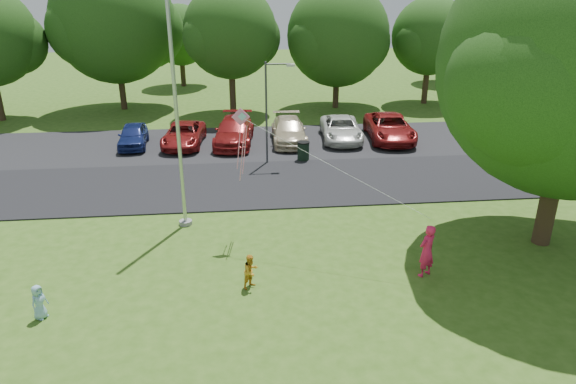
{
  "coord_description": "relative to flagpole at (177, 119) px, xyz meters",
  "views": [
    {
      "loc": [
        -1.39,
        -13.23,
        8.7
      ],
      "look_at": [
        0.38,
        4.0,
        1.6
      ],
      "focal_mm": 32.0,
      "sensor_mm": 36.0,
      "label": 1
    }
  ],
  "objects": [
    {
      "name": "horizon_trees",
      "position": [
        7.56,
        28.88,
        0.14
      ],
      "size": [
        77.46,
        7.2,
        7.02
      ],
      "color": "#332316",
      "rests_on": "ground"
    },
    {
      "name": "street_lamp",
      "position": [
        3.82,
        6.89,
        -1.06
      ],
      "size": [
        1.45,
        0.2,
        5.17
      ],
      "rotation": [
        0.0,
        0.0,
        -0.02
      ],
      "color": "#3F3F44",
      "rests_on": "ground"
    },
    {
      "name": "flagpole",
      "position": [
        0.0,
        0.0,
        0.0
      ],
      "size": [
        0.5,
        0.5,
        10.0
      ],
      "color": "#B7BABF",
      "rests_on": "ground"
    },
    {
      "name": "parking_strip",
      "position": [
        3.5,
        10.5,
        -4.14
      ],
      "size": [
        42.0,
        7.0,
        0.06
      ],
      "primitive_type": "cube",
      "color": "black",
      "rests_on": "ground"
    },
    {
      "name": "ground",
      "position": [
        3.5,
        -5.0,
        -4.17
      ],
      "size": [
        120.0,
        120.0,
        0.0
      ],
      "primitive_type": "plane",
      "color": "#345B18",
      "rests_on": "ground"
    },
    {
      "name": "woman",
      "position": [
        7.91,
        -4.55,
        -3.28
      ],
      "size": [
        0.77,
        0.69,
        1.76
      ],
      "primitive_type": "imported",
      "rotation": [
        0.0,
        0.0,
        3.68
      ],
      "color": "#EB1F54",
      "rests_on": "ground"
    },
    {
      "name": "parked_cars",
      "position": [
        4.8,
        10.4,
        -3.42
      ],
      "size": [
        17.08,
        5.48,
        1.47
      ],
      "color": "navy",
      "rests_on": "ground"
    },
    {
      "name": "kite",
      "position": [
        2.39,
        -1.21,
        -0.17
      ],
      "size": [
        5.96,
        3.69,
        2.79
      ],
      "rotation": [
        0.0,
        0.0,
        -0.05
      ],
      "color": "pink",
      "rests_on": "ground"
    },
    {
      "name": "tree_row",
      "position": [
        5.09,
        19.23,
        1.55
      ],
      "size": [
        64.35,
        11.94,
        10.88
      ],
      "color": "#332316",
      "rests_on": "ground"
    },
    {
      "name": "child_blue",
      "position": [
        -3.52,
        -5.64,
        -3.65
      ],
      "size": [
        0.52,
        0.6,
        1.03
      ],
      "primitive_type": "imported",
      "rotation": [
        0.0,
        0.0,
        1.11
      ],
      "color": "#8BBED6",
      "rests_on": "ground"
    },
    {
      "name": "trash_can",
      "position": [
        5.52,
        7.12,
        -3.65
      ],
      "size": [
        0.65,
        0.65,
        1.03
      ],
      "rotation": [
        0.0,
        0.0,
        0.14
      ],
      "color": "black",
      "rests_on": "ground"
    },
    {
      "name": "big_tree",
      "position": [
        12.76,
        -2.9,
        1.99
      ],
      "size": [
        9.34,
        8.7,
        10.71
      ],
      "rotation": [
        0.0,
        0.0,
        0.06
      ],
      "color": "#332316",
      "rests_on": "ground"
    },
    {
      "name": "park_road",
      "position": [
        3.5,
        4.0,
        -4.14
      ],
      "size": [
        60.0,
        6.0,
        0.06
      ],
      "primitive_type": "cube",
      "color": "black",
      "rests_on": "ground"
    },
    {
      "name": "child_yellow",
      "position": [
        2.37,
        -4.67,
        -3.61
      ],
      "size": [
        0.68,
        0.67,
        1.1
      ],
      "primitive_type": "imported",
      "rotation": [
        0.0,
        0.0,
        0.73
      ],
      "color": "orange",
      "rests_on": "ground"
    }
  ]
}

